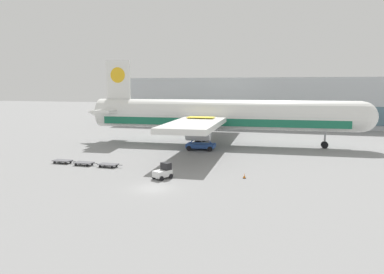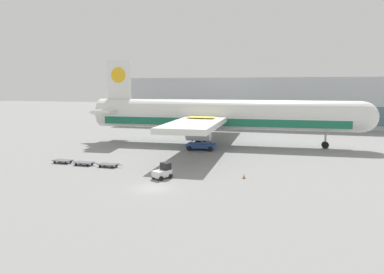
{
  "view_description": "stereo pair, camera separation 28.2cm",
  "coord_description": "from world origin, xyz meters",
  "px_view_note": "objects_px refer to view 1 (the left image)",
  "views": [
    {
      "loc": [
        15.5,
        -39.35,
        11.84
      ],
      "look_at": [
        0.4,
        15.21,
        4.0
      ],
      "focal_mm": 35.0,
      "sensor_mm": 36.0,
      "label": 1
    },
    {
      "loc": [
        15.77,
        -39.27,
        11.84
      ],
      "look_at": [
        0.4,
        15.21,
        4.0
      ],
      "focal_mm": 35.0,
      "sensor_mm": 36.0,
      "label": 2
    }
  ],
  "objects_px": {
    "scissor_lift_loader": "(201,138)",
    "baggage_dolly_third": "(108,164)",
    "traffic_cone_near": "(244,176)",
    "airplane_main": "(217,116)",
    "baggage_dolly_second": "(84,163)",
    "baggage_dolly_lead": "(63,161)",
    "baggage_tug_foreground": "(163,172)"
  },
  "relations": [
    {
      "from": "scissor_lift_loader",
      "to": "baggage_dolly_third",
      "type": "relative_size",
      "value": 1.63
    },
    {
      "from": "baggage_dolly_third",
      "to": "traffic_cone_near",
      "type": "height_order",
      "value": "traffic_cone_near"
    },
    {
      "from": "airplane_main",
      "to": "scissor_lift_loader",
      "type": "xyz_separation_m",
      "value": [
        -1.68,
        -6.85,
        -3.57
      ]
    },
    {
      "from": "baggage_dolly_second",
      "to": "baggage_dolly_third",
      "type": "xyz_separation_m",
      "value": [
        4.07,
        -0.11,
        0.0
      ]
    },
    {
      "from": "airplane_main",
      "to": "traffic_cone_near",
      "type": "xyz_separation_m",
      "value": [
        8.95,
        -26.17,
        -5.52
      ]
    },
    {
      "from": "airplane_main",
      "to": "baggage_dolly_third",
      "type": "height_order",
      "value": "airplane_main"
    },
    {
      "from": "airplane_main",
      "to": "baggage_dolly_second",
      "type": "bearing_deg",
      "value": -124.28
    },
    {
      "from": "scissor_lift_loader",
      "to": "traffic_cone_near",
      "type": "height_order",
      "value": "scissor_lift_loader"
    },
    {
      "from": "baggage_dolly_lead",
      "to": "traffic_cone_near",
      "type": "xyz_separation_m",
      "value": [
        28.11,
        -1.92,
        -0.07
      ]
    },
    {
      "from": "airplane_main",
      "to": "traffic_cone_near",
      "type": "relative_size",
      "value": 90.06
    },
    {
      "from": "airplane_main",
      "to": "baggage_tug_foreground",
      "type": "distance_m",
      "value": 29.51
    },
    {
      "from": "baggage_tug_foreground",
      "to": "traffic_cone_near",
      "type": "relative_size",
      "value": 4.36
    },
    {
      "from": "scissor_lift_loader",
      "to": "traffic_cone_near",
      "type": "distance_m",
      "value": 22.14
    },
    {
      "from": "baggage_tug_foreground",
      "to": "traffic_cone_near",
      "type": "height_order",
      "value": "baggage_tug_foreground"
    },
    {
      "from": "baggage_dolly_second",
      "to": "traffic_cone_near",
      "type": "relative_size",
      "value": 5.77
    },
    {
      "from": "scissor_lift_loader",
      "to": "baggage_dolly_third",
      "type": "bearing_deg",
      "value": -120.38
    },
    {
      "from": "traffic_cone_near",
      "to": "baggage_dolly_third",
      "type": "bearing_deg",
      "value": 176.24
    },
    {
      "from": "baggage_tug_foreground",
      "to": "baggage_dolly_third",
      "type": "height_order",
      "value": "baggage_tug_foreground"
    },
    {
      "from": "airplane_main",
      "to": "baggage_tug_foreground",
      "type": "bearing_deg",
      "value": -94.87
    },
    {
      "from": "scissor_lift_loader",
      "to": "baggage_dolly_third",
      "type": "height_order",
      "value": "scissor_lift_loader"
    },
    {
      "from": "baggage_dolly_second",
      "to": "baggage_dolly_third",
      "type": "relative_size",
      "value": 1.0
    },
    {
      "from": "baggage_dolly_lead",
      "to": "baggage_dolly_second",
      "type": "relative_size",
      "value": 1.0
    },
    {
      "from": "scissor_lift_loader",
      "to": "baggage_dolly_lead",
      "type": "relative_size",
      "value": 1.63
    },
    {
      "from": "airplane_main",
      "to": "traffic_cone_near",
      "type": "bearing_deg",
      "value": -73.95
    },
    {
      "from": "baggage_dolly_lead",
      "to": "traffic_cone_near",
      "type": "bearing_deg",
      "value": -2.43
    },
    {
      "from": "airplane_main",
      "to": "baggage_dolly_third",
      "type": "xyz_separation_m",
      "value": [
        -11.08,
        -24.86,
        -5.45
      ]
    },
    {
      "from": "scissor_lift_loader",
      "to": "airplane_main",
      "type": "bearing_deg",
      "value": 73.43
    },
    {
      "from": "scissor_lift_loader",
      "to": "baggage_dolly_third",
      "type": "distance_m",
      "value": 20.4
    },
    {
      "from": "baggage_dolly_lead",
      "to": "airplane_main",
      "type": "bearing_deg",
      "value": 53.17
    },
    {
      "from": "traffic_cone_near",
      "to": "airplane_main",
      "type": "bearing_deg",
      "value": 108.87
    },
    {
      "from": "baggage_dolly_lead",
      "to": "baggage_dolly_third",
      "type": "bearing_deg",
      "value": -2.82
    },
    {
      "from": "baggage_tug_foreground",
      "to": "traffic_cone_near",
      "type": "distance_m",
      "value": 10.42
    }
  ]
}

